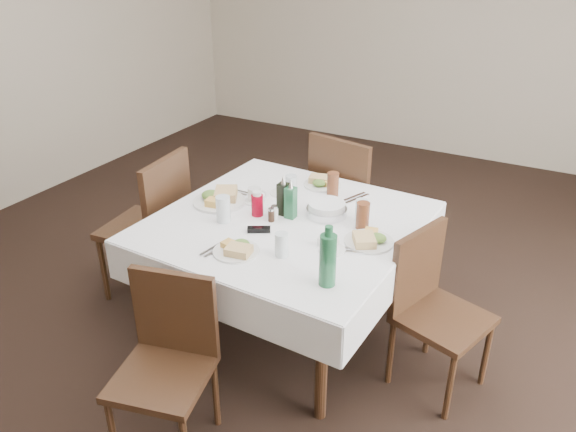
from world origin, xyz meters
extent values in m
plane|color=black|center=(0.00, 0.00, 0.00)|extent=(7.00, 7.00, 0.00)
cube|color=beige|center=(0.00, 3.50, 1.40)|extent=(6.00, 0.04, 2.80)
cylinder|color=black|center=(-0.50, -0.53, 0.36)|extent=(0.06, 0.06, 0.72)
cylinder|color=black|center=(-0.46, 0.46, 0.36)|extent=(0.06, 0.06, 0.72)
cylinder|color=black|center=(0.49, -0.58, 0.36)|extent=(0.06, 0.06, 0.72)
cylinder|color=black|center=(0.54, 0.41, 0.36)|extent=(0.06, 0.06, 0.72)
cube|color=black|center=(0.02, -0.06, 0.73)|extent=(1.30, 1.30, 0.03)
cube|color=white|center=(0.02, -0.06, 0.76)|extent=(1.43, 1.43, 0.01)
cube|color=white|center=(0.05, 0.62, 0.65)|extent=(1.37, 0.08, 0.22)
cube|color=white|center=(-0.02, -0.74, 0.65)|extent=(1.37, 0.08, 0.22)
cube|color=white|center=(0.70, -0.09, 0.65)|extent=(0.08, 1.37, 0.22)
cube|color=white|center=(-0.67, -0.03, 0.65)|extent=(0.08, 1.37, 0.22)
cube|color=black|center=(0.03, 0.90, 0.48)|extent=(0.55, 0.55, 0.04)
cube|color=black|center=(-0.01, 0.69, 0.74)|extent=(0.47, 0.13, 0.51)
cylinder|color=black|center=(0.27, 1.06, 0.24)|extent=(0.04, 0.04, 0.48)
cylinder|color=black|center=(0.19, 0.67, 0.24)|extent=(0.04, 0.04, 0.48)
cylinder|color=black|center=(-0.13, 1.14, 0.24)|extent=(0.04, 0.04, 0.48)
cylinder|color=black|center=(-0.20, 0.74, 0.24)|extent=(0.04, 0.04, 0.48)
cube|color=black|center=(-0.06, -1.08, 0.41)|extent=(0.49, 0.49, 0.04)
cube|color=black|center=(-0.11, -0.90, 0.63)|extent=(0.40, 0.13, 0.44)
cylinder|color=black|center=(-0.27, -0.95, 0.21)|extent=(0.03, 0.03, 0.41)
cylinder|color=black|center=(0.07, -0.87, 0.21)|extent=(0.03, 0.03, 0.41)
cube|color=black|center=(0.93, -0.07, 0.42)|extent=(0.52, 0.52, 0.04)
cube|color=black|center=(0.76, -0.01, 0.64)|extent=(0.16, 0.40, 0.45)
cylinder|color=black|center=(1.05, -0.29, 0.21)|extent=(0.03, 0.03, 0.42)
cylinder|color=black|center=(0.71, -0.18, 0.21)|extent=(0.03, 0.03, 0.42)
cylinder|color=black|center=(1.16, 0.04, 0.21)|extent=(0.03, 0.03, 0.42)
cylinder|color=black|center=(0.82, 0.15, 0.21)|extent=(0.03, 0.03, 0.42)
cube|color=black|center=(-1.01, -0.12, 0.48)|extent=(0.51, 0.51, 0.04)
cube|color=black|center=(-0.80, -0.10, 0.73)|extent=(0.09, 0.47, 0.51)
cylinder|color=black|center=(-1.23, 0.06, 0.24)|extent=(0.04, 0.04, 0.48)
cylinder|color=black|center=(-0.83, 0.10, 0.24)|extent=(0.04, 0.04, 0.48)
cylinder|color=black|center=(-1.19, -0.34, 0.24)|extent=(0.04, 0.04, 0.48)
cylinder|color=black|center=(-0.79, -0.30, 0.24)|extent=(0.04, 0.04, 0.48)
cylinder|color=white|center=(-0.01, 0.46, 0.77)|extent=(0.23, 0.23, 0.01)
cube|color=tan|center=(-0.05, 0.48, 0.79)|extent=(0.14, 0.12, 0.04)
cube|color=gold|center=(0.03, 0.45, 0.79)|extent=(0.08, 0.07, 0.03)
ellipsoid|color=#396C19|center=(-0.02, 0.42, 0.79)|extent=(0.09, 0.08, 0.04)
cylinder|color=white|center=(-0.04, -0.49, 0.77)|extent=(0.23, 0.23, 0.01)
cube|color=tan|center=(-0.01, -0.51, 0.79)|extent=(0.13, 0.11, 0.04)
cube|color=gold|center=(-0.08, -0.48, 0.79)|extent=(0.09, 0.07, 0.03)
ellipsoid|color=#396C19|center=(-0.03, -0.45, 0.79)|extent=(0.09, 0.08, 0.04)
cylinder|color=white|center=(0.51, -0.08, 0.77)|extent=(0.25, 0.25, 0.01)
cube|color=tan|center=(0.50, -0.12, 0.80)|extent=(0.16, 0.17, 0.04)
cube|color=gold|center=(0.50, -0.04, 0.79)|extent=(0.08, 0.10, 0.03)
ellipsoid|color=#396C19|center=(0.55, -0.07, 0.80)|extent=(0.09, 0.08, 0.04)
cylinder|color=white|center=(-0.44, -0.06, 0.77)|extent=(0.31, 0.31, 0.02)
cube|color=tan|center=(-0.42, -0.01, 0.80)|extent=(0.19, 0.20, 0.05)
cube|color=gold|center=(-0.43, -0.11, 0.80)|extent=(0.10, 0.11, 0.04)
ellipsoid|color=#396C19|center=(-0.49, -0.07, 0.80)|extent=(0.11, 0.10, 0.05)
cylinder|color=white|center=(-0.18, 0.23, 0.77)|extent=(0.14, 0.14, 0.01)
cylinder|color=white|center=(0.38, -0.25, 0.77)|extent=(0.14, 0.14, 0.01)
cylinder|color=silver|center=(-0.12, 0.24, 0.83)|extent=(0.07, 0.07, 0.13)
cylinder|color=silver|center=(0.18, -0.41, 0.82)|extent=(0.07, 0.07, 0.12)
cylinder|color=silver|center=(0.38, 0.13, 0.82)|extent=(0.07, 0.07, 0.12)
cylinder|color=silver|center=(-0.28, -0.24, 0.84)|extent=(0.08, 0.08, 0.15)
cylinder|color=brown|center=(0.11, 0.35, 0.84)|extent=(0.07, 0.07, 0.15)
cylinder|color=brown|center=(0.42, 0.05, 0.84)|extent=(0.07, 0.07, 0.15)
cylinder|color=silver|center=(0.18, 0.10, 0.78)|extent=(0.23, 0.23, 0.04)
cylinder|color=white|center=(0.18, 0.10, 0.81)|extent=(0.21, 0.21, 0.05)
cube|color=black|center=(-0.03, -0.01, 0.86)|extent=(0.06, 0.06, 0.19)
cone|color=silver|center=(-0.03, -0.01, 0.98)|extent=(0.03, 0.03, 0.05)
cube|color=#22603A|center=(0.02, -0.02, 0.85)|extent=(0.06, 0.06, 0.18)
cone|color=silver|center=(0.02, -0.02, 0.97)|extent=(0.03, 0.03, 0.05)
cylinder|color=#9A0116|center=(-0.16, -0.09, 0.82)|extent=(0.07, 0.07, 0.12)
cylinder|color=white|center=(-0.16, -0.09, 0.90)|extent=(0.05, 0.05, 0.02)
cylinder|color=white|center=(-0.04, -0.09, 0.80)|extent=(0.04, 0.04, 0.07)
cylinder|color=silver|center=(-0.04, -0.09, 0.84)|extent=(0.04, 0.04, 0.01)
cylinder|color=#3A2418|center=(-0.05, -0.11, 0.79)|extent=(0.03, 0.03, 0.07)
cylinder|color=silver|center=(-0.05, -0.11, 0.83)|extent=(0.03, 0.03, 0.01)
cylinder|color=white|center=(-0.26, 0.05, 0.77)|extent=(0.12, 0.12, 0.01)
cylinder|color=white|center=(-0.26, 0.05, 0.81)|extent=(0.08, 0.08, 0.08)
cylinder|color=black|center=(-0.26, 0.05, 0.84)|extent=(0.06, 0.06, 0.01)
torus|color=white|center=(-0.22, 0.07, 0.81)|extent=(0.05, 0.03, 0.05)
cube|color=black|center=(-0.05, -0.25, 0.78)|extent=(0.13, 0.09, 0.03)
cylinder|color=#22603A|center=(0.48, -0.53, 0.89)|extent=(0.08, 0.08, 0.25)
cylinder|color=#22603A|center=(0.48, -0.53, 1.03)|extent=(0.04, 0.04, 0.05)
cube|color=white|center=(0.34, -0.22, 0.79)|extent=(0.10, 0.06, 0.05)
cube|color=pink|center=(0.34, -0.22, 0.79)|extent=(0.07, 0.04, 0.02)
cube|color=silver|center=(0.23, 0.38, 0.77)|extent=(0.09, 0.19, 0.01)
cube|color=silver|center=(0.26, 0.37, 0.77)|extent=(0.09, 0.19, 0.01)
cube|color=silver|center=(-0.12, -0.52, 0.77)|extent=(0.05, 0.20, 0.01)
cube|color=silver|center=(-0.16, -0.51, 0.77)|extent=(0.05, 0.20, 0.01)
cube|color=silver|center=(0.47, -0.22, 0.77)|extent=(0.19, 0.08, 0.01)
cube|color=silver|center=(0.46, -0.19, 0.77)|extent=(0.19, 0.08, 0.01)
cube|color=silver|center=(-0.44, 0.13, 0.77)|extent=(0.19, 0.02, 0.01)
cube|color=silver|center=(-0.44, 0.10, 0.77)|extent=(0.19, 0.02, 0.01)
camera|label=1|loc=(1.34, -2.48, 2.18)|focal=35.00mm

